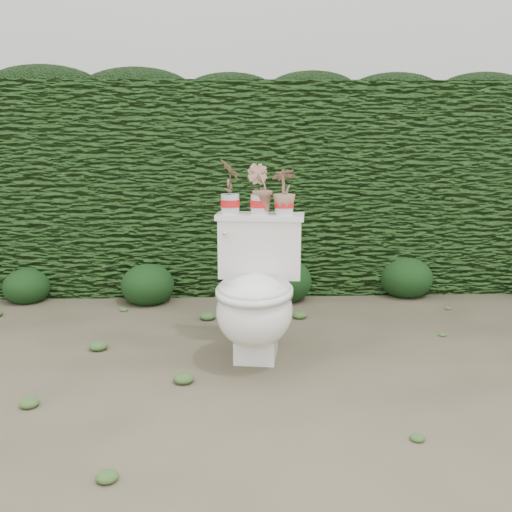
{
  "coord_description": "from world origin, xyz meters",
  "views": [
    {
      "loc": [
        0.07,
        -3.1,
        1.22
      ],
      "look_at": [
        0.19,
        0.03,
        0.55
      ],
      "focal_mm": 40.0,
      "sensor_mm": 36.0,
      "label": 1
    }
  ],
  "objects_px": {
    "potted_plant_right": "(284,193)",
    "potted_plant_left": "(230,188)",
    "potted_plant_center": "(260,190)",
    "toilet": "(256,296)"
  },
  "relations": [
    {
      "from": "potted_plant_right",
      "to": "potted_plant_left",
      "type": "bearing_deg",
      "value": -27.29
    },
    {
      "from": "potted_plant_left",
      "to": "potted_plant_right",
      "type": "height_order",
      "value": "potted_plant_left"
    },
    {
      "from": "potted_plant_left",
      "to": "potted_plant_right",
      "type": "bearing_deg",
      "value": -112.94
    },
    {
      "from": "toilet",
      "to": "potted_plant_center",
      "type": "height_order",
      "value": "potted_plant_center"
    },
    {
      "from": "potted_plant_left",
      "to": "potted_plant_center",
      "type": "xyz_separation_m",
      "value": [
        0.17,
        -0.02,
        -0.01
      ]
    },
    {
      "from": "potted_plant_left",
      "to": "potted_plant_center",
      "type": "height_order",
      "value": "potted_plant_left"
    },
    {
      "from": "potted_plant_left",
      "to": "potted_plant_right",
      "type": "xyz_separation_m",
      "value": [
        0.31,
        -0.04,
        -0.03
      ]
    },
    {
      "from": "potted_plant_left",
      "to": "toilet",
      "type": "bearing_deg",
      "value": -167.13
    },
    {
      "from": "potted_plant_center",
      "to": "toilet",
      "type": "bearing_deg",
      "value": 106.39
    },
    {
      "from": "potted_plant_right",
      "to": "potted_plant_center",
      "type": "bearing_deg",
      "value": -27.29
    }
  ]
}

